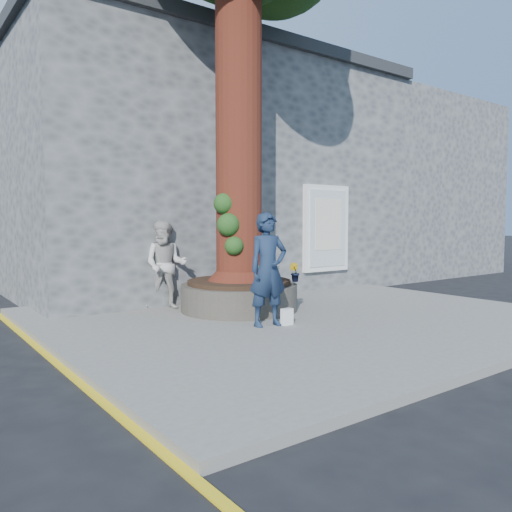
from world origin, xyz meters
TOP-DOWN VIEW (x-y plane):
  - ground at (0.00, 0.00)m, footprint 120.00×120.00m
  - pavement at (1.50, 1.00)m, footprint 9.00×8.00m
  - yellow_line at (-3.05, 1.00)m, footprint 0.10×30.00m
  - stone_shop at (2.50, 7.20)m, footprint 10.30×8.30m
  - neighbour_shop at (10.50, 7.20)m, footprint 6.00×8.00m
  - planter at (0.80, 2.00)m, footprint 2.30×2.30m
  - man at (0.35, 0.48)m, footprint 0.76×0.55m
  - woman at (-0.29, 3.03)m, footprint 1.10×1.06m
  - shopping_bag at (0.65, 0.34)m, footprint 0.21×0.14m
  - plant_a at (0.65, 1.15)m, footprint 0.25×0.23m
  - plant_b at (1.51, 1.15)m, footprint 0.24×0.24m
  - plant_c at (0.97, 1.15)m, footprint 0.22×0.22m
  - plant_d at (1.65, 1.93)m, footprint 0.34×0.36m

SIDE VIEW (x-z plane):
  - ground at x=0.00m, z-range 0.00..0.00m
  - yellow_line at x=-3.05m, z-range 0.00..0.01m
  - pavement at x=1.50m, z-range 0.00..0.12m
  - shopping_bag at x=0.65m, z-range 0.12..0.40m
  - planter at x=0.80m, z-range 0.11..0.71m
  - plant_d at x=1.65m, z-range 0.72..1.03m
  - plant_c at x=0.97m, z-range 0.72..1.03m
  - plant_b at x=1.51m, z-range 0.72..1.09m
  - plant_a at x=0.65m, z-range 0.72..1.12m
  - woman at x=-0.29m, z-range 0.12..1.90m
  - man at x=0.35m, z-range 0.12..2.03m
  - neighbour_shop at x=10.50m, z-range 0.00..6.00m
  - stone_shop at x=2.50m, z-range 0.01..6.31m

